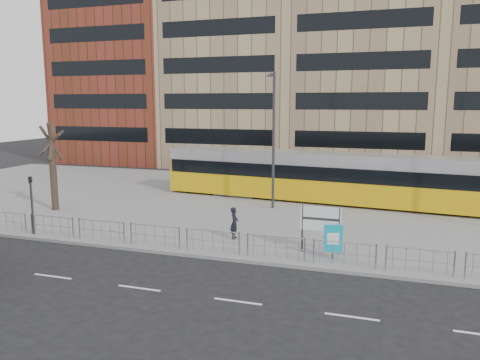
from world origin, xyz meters
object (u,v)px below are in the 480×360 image
(station_sign, at_px, (321,221))
(traffic_light_west, at_px, (31,198))
(pedestrian, at_px, (234,223))
(bare_tree, at_px, (50,121))
(ad_panel, at_px, (333,239))
(lamp_post_west, at_px, (273,136))
(tram, at_px, (367,180))

(station_sign, xyz_separation_m, traffic_light_west, (-14.94, -1.59, 0.47))
(pedestrian, relative_size, bare_tree, 0.21)
(ad_panel, distance_m, bare_tree, 19.51)
(bare_tree, bearing_deg, lamp_post_west, 19.89)
(tram, height_order, lamp_post_west, lamp_post_west)
(traffic_light_west, bearing_deg, pedestrian, -7.86)
(traffic_light_west, relative_size, lamp_post_west, 0.35)
(tram, height_order, pedestrian, tram)
(tram, xyz_separation_m, station_sign, (-1.52, -11.20, -0.24))
(tram, distance_m, ad_panel, 12.05)
(station_sign, xyz_separation_m, lamp_post_west, (-4.35, 8.37, 3.30))
(lamp_post_west, distance_m, bare_tree, 14.26)
(lamp_post_west, bearing_deg, tram, 25.77)
(station_sign, bearing_deg, bare_tree, 168.60)
(lamp_post_west, bearing_deg, traffic_light_west, -136.78)
(tram, xyz_separation_m, traffic_light_west, (-16.46, -12.78, 0.23))
(ad_panel, relative_size, bare_tree, 0.20)
(pedestrian, distance_m, lamp_post_west, 8.47)
(traffic_light_west, height_order, lamp_post_west, lamp_post_west)
(pedestrian, bearing_deg, tram, -34.90)
(tram, xyz_separation_m, bare_tree, (-19.24, -7.67, 4.04))
(bare_tree, bearing_deg, station_sign, -11.26)
(tram, distance_m, traffic_light_west, 20.84)
(pedestrian, bearing_deg, ad_panel, -112.56)
(lamp_post_west, relative_size, bare_tree, 1.15)
(station_sign, bearing_deg, ad_panel, -49.71)
(pedestrian, xyz_separation_m, bare_tree, (-13.20, 2.63, 4.96))
(lamp_post_west, bearing_deg, station_sign, -62.55)
(tram, relative_size, traffic_light_west, 9.54)
(traffic_light_west, xyz_separation_m, bare_tree, (-2.78, 5.11, 3.81))
(ad_panel, relative_size, traffic_light_west, 0.51)
(traffic_light_west, bearing_deg, bare_tree, 97.28)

